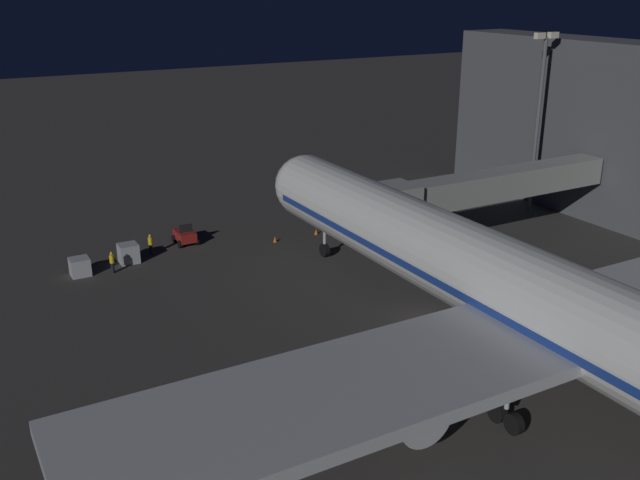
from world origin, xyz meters
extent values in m
plane|color=#383533|center=(0.00, 0.00, 0.00)|extent=(320.00, 320.00, 0.00)
cylinder|color=silver|center=(0.00, 9.32, 5.66)|extent=(5.62, 54.51, 5.62)
sphere|color=silver|center=(0.00, -17.94, 5.66)|extent=(5.50, 5.50, 5.50)
cube|color=navy|center=(0.00, 9.32, 5.24)|extent=(5.67, 52.33, 0.50)
cube|color=black|center=(0.00, -16.25, 6.65)|extent=(3.09, 1.40, 0.90)
cube|color=#B7BABF|center=(0.00, 11.83, 4.68)|extent=(54.78, 8.38, 0.70)
cylinder|color=black|center=(-9.98, 8.35, 2.59)|extent=(2.70, 0.15, 2.70)
cylinder|color=#B7BABF|center=(9.98, 10.83, 2.59)|extent=(3.17, 4.95, 3.17)
cylinder|color=black|center=(9.98, 8.35, 2.59)|extent=(2.70, 0.15, 2.70)
cylinder|color=#B7BABF|center=(0.00, -14.44, 2.33)|extent=(0.28, 0.28, 2.26)
cylinder|color=black|center=(0.00, -14.44, 0.60)|extent=(0.45, 1.20, 1.20)
cylinder|color=#B7BABF|center=(-4.20, 12.83, 2.33)|extent=(0.28, 0.28, 2.26)
cylinder|color=black|center=(-4.20, 12.18, 0.60)|extent=(0.45, 1.20, 1.20)
cylinder|color=black|center=(-4.20, 13.48, 0.60)|extent=(0.45, 1.20, 1.20)
cylinder|color=#B7BABF|center=(4.20, 12.83, 2.33)|extent=(0.28, 0.28, 2.26)
cylinder|color=black|center=(4.20, 12.18, 0.60)|extent=(0.45, 1.20, 1.20)
cylinder|color=black|center=(4.20, 13.48, 0.60)|extent=(0.45, 1.20, 1.20)
cube|color=#9E9E99|center=(-15.79, -9.70, 5.66)|extent=(23.37, 2.60, 2.50)
cube|color=#9E9E99|center=(-4.10, -9.70, 5.66)|extent=(3.20, 3.40, 3.00)
cube|color=black|center=(-2.70, -9.70, 5.66)|extent=(0.70, 3.20, 2.70)
cylinder|color=#B7BABF|center=(-5.10, -9.70, 2.21)|extent=(0.56, 0.56, 4.41)
cylinder|color=black|center=(-5.70, -9.70, 0.30)|extent=(0.25, 0.60, 0.60)
cylinder|color=black|center=(-4.50, -9.70, 0.30)|extent=(0.25, 0.60, 0.60)
cylinder|color=#59595E|center=(-25.50, -15.39, 8.88)|extent=(0.40, 0.40, 17.75)
cube|color=#F9EFC6|center=(-26.40, -15.39, 18.00)|extent=(1.10, 0.50, 0.60)
cube|color=#F9EFC6|center=(-24.60, -15.39, 18.00)|extent=(1.10, 0.50, 0.60)
cube|color=maroon|center=(9.67, -23.67, 0.80)|extent=(1.50, 2.48, 0.90)
cube|color=black|center=(9.67, -23.30, 1.60)|extent=(1.20, 0.20, 0.70)
cylinder|color=black|center=(8.86, -24.54, 0.35)|extent=(0.24, 0.70, 0.70)
cylinder|color=black|center=(10.48, -24.54, 0.35)|extent=(0.24, 0.70, 0.70)
cylinder|color=black|center=(8.86, -22.80, 0.35)|extent=(0.24, 0.70, 0.70)
cylinder|color=black|center=(10.48, -22.80, 0.35)|extent=(0.24, 0.70, 0.70)
cube|color=#B7BABF|center=(19.80, -20.65, 0.74)|extent=(1.56, 1.53, 1.49)
cube|color=#B7BABF|center=(15.51, -21.52, 0.84)|extent=(1.61, 1.53, 1.68)
cylinder|color=black|center=(17.34, -19.77, 0.46)|extent=(0.28, 0.28, 0.92)
cylinder|color=yellow|center=(17.34, -19.77, 1.27)|extent=(0.40, 0.40, 0.69)
sphere|color=tan|center=(17.34, -19.77, 1.74)|extent=(0.24, 0.24, 0.24)
sphere|color=yellow|center=(17.34, -19.77, 1.79)|extent=(0.23, 0.23, 0.23)
cylinder|color=black|center=(13.28, -22.41, 0.47)|extent=(0.28, 0.28, 0.94)
cylinder|color=yellow|center=(13.28, -22.41, 1.28)|extent=(0.40, 0.40, 0.69)
sphere|color=tan|center=(13.28, -22.41, 1.75)|extent=(0.24, 0.24, 0.24)
sphere|color=yellow|center=(13.28, -22.41, 1.80)|extent=(0.23, 0.23, 0.23)
cone|color=orange|center=(-2.20, -19.94, 0.28)|extent=(0.36, 0.36, 0.55)
cone|color=orange|center=(2.20, -19.94, 0.28)|extent=(0.36, 0.36, 0.55)
camera|label=1|loc=(29.32, 36.84, 22.98)|focal=40.10mm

